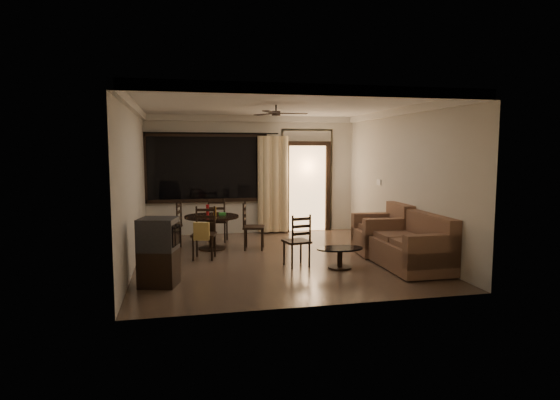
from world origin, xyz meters
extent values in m
plane|color=#7F6651|center=(0.00, 0.00, 0.00)|extent=(5.50, 5.50, 0.00)
plane|color=beige|center=(0.00, 2.75, 1.40)|extent=(5.00, 0.00, 5.00)
plane|color=beige|center=(0.00, -2.75, 1.40)|extent=(5.00, 0.00, 5.00)
plane|color=beige|center=(-2.50, 0.00, 1.40)|extent=(0.00, 5.50, 5.50)
plane|color=beige|center=(2.50, 0.00, 1.40)|extent=(0.00, 5.50, 5.50)
plane|color=white|center=(0.00, 0.00, 2.80)|extent=(5.50, 5.50, 0.00)
cube|color=black|center=(-1.10, 2.72, 1.57)|extent=(2.70, 0.04, 1.45)
cylinder|color=black|center=(-1.00, 2.63, 2.38)|extent=(3.20, 0.03, 0.03)
cube|color=#FFC684|center=(1.35, 2.71, 1.05)|extent=(0.91, 0.03, 2.08)
cube|color=white|center=(2.48, 1.05, 1.30)|extent=(0.02, 0.18, 0.12)
cylinder|color=black|center=(0.00, 0.00, 2.74)|extent=(0.03, 0.03, 0.12)
cylinder|color=black|center=(0.00, 0.00, 2.65)|extent=(0.16, 0.16, 0.08)
cylinder|color=black|center=(-1.11, 1.04, 0.66)|extent=(1.08, 1.08, 0.04)
cylinder|color=black|center=(-1.11, 1.04, 0.33)|extent=(0.11, 0.11, 0.63)
cylinder|color=black|center=(-1.11, 1.04, 0.01)|extent=(0.54, 0.54, 0.03)
cylinder|color=maroon|center=(-1.18, 1.11, 0.79)|extent=(0.06, 0.06, 0.22)
cylinder|color=#AC7212|center=(-1.05, 0.98, 0.77)|extent=(0.06, 0.06, 0.18)
cube|color=#26802B|center=(-0.89, 1.10, 0.70)|extent=(0.14, 0.10, 0.05)
cube|color=black|center=(-1.93, 1.24, 0.45)|extent=(0.51, 0.51, 0.04)
cube|color=black|center=(-0.28, 0.84, 0.45)|extent=(0.51, 0.51, 0.04)
cube|color=black|center=(-1.31, 0.22, 0.45)|extent=(0.51, 0.51, 0.04)
cube|color=tan|center=(-1.36, -0.01, 0.55)|extent=(0.29, 0.14, 0.32)
cube|color=black|center=(-0.92, 1.82, 0.45)|extent=(0.51, 0.51, 0.04)
cube|color=black|center=(-2.05, -1.36, 0.27)|extent=(0.63, 0.59, 0.53)
cube|color=black|center=(-2.05, -1.36, 0.77)|extent=(0.63, 0.59, 0.47)
cube|color=black|center=(-1.79, -1.43, 0.77)|extent=(0.12, 0.37, 0.32)
cube|color=#4E3024|center=(2.05, -1.18, 0.23)|extent=(0.91, 1.69, 0.42)
cube|color=#4E3024|center=(2.39, -1.19, 0.58)|extent=(0.22, 1.69, 0.68)
cube|color=#4E3024|center=(2.05, -1.93, 0.44)|extent=(0.90, 0.20, 0.53)
cube|color=#4E3024|center=(2.05, -0.44, 0.44)|extent=(0.90, 0.20, 0.53)
cube|color=#4E3024|center=(2.00, -1.18, 0.47)|extent=(0.64, 1.48, 0.13)
cube|color=#4E3024|center=(2.05, -0.10, 0.24)|extent=(1.02, 1.02, 0.44)
cube|color=#4E3024|center=(2.41, -0.13, 0.61)|extent=(0.30, 0.96, 0.72)
cube|color=#4E3024|center=(2.02, -0.47, 0.47)|extent=(0.96, 0.28, 0.55)
cube|color=#4E3024|center=(2.08, 0.27, 0.47)|extent=(0.96, 0.28, 0.55)
cube|color=#4E3024|center=(1.99, -0.09, 0.50)|extent=(0.73, 0.78, 0.13)
ellipsoid|color=navy|center=(1.99, -0.09, 0.62)|extent=(0.40, 0.33, 0.12)
ellipsoid|color=black|center=(0.90, -0.97, 0.34)|extent=(0.80, 0.48, 0.03)
cylinder|color=black|center=(0.90, -0.97, 0.17)|extent=(0.09, 0.09, 0.32)
cylinder|color=black|center=(0.90, -0.97, 0.01)|extent=(0.39, 0.39, 0.03)
cube|color=black|center=(0.22, -0.67, 0.43)|extent=(0.48, 0.48, 0.04)
camera|label=1|loc=(-1.73, -8.34, 2.00)|focal=30.00mm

